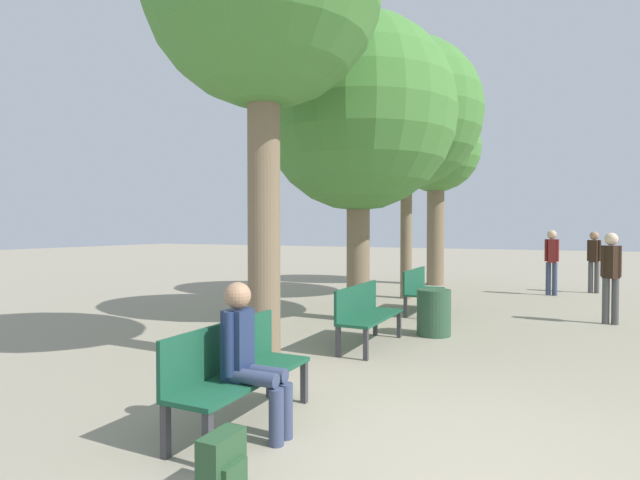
# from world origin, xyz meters

# --- Properties ---
(ground_plane) EXTENTS (80.00, 80.00, 0.00)m
(ground_plane) POSITION_xyz_m (0.00, 0.00, 0.00)
(ground_plane) COLOR gray
(bench_row_0) EXTENTS (0.49, 1.61, 0.90)m
(bench_row_0) POSITION_xyz_m (-1.95, 0.00, 0.52)
(bench_row_0) COLOR #195138
(bench_row_0) RESTS_ON ground_plane
(bench_row_1) EXTENTS (0.49, 1.61, 0.90)m
(bench_row_1) POSITION_xyz_m (-1.95, 3.29, 0.52)
(bench_row_1) COLOR #195138
(bench_row_1) RESTS_ON ground_plane
(bench_row_2) EXTENTS (0.49, 1.61, 0.90)m
(bench_row_2) POSITION_xyz_m (-1.95, 6.58, 0.52)
(bench_row_2) COLOR #195138
(bench_row_2) RESTS_ON ground_plane
(tree_row_1) EXTENTS (3.66, 3.66, 5.74)m
(tree_row_1) POSITION_xyz_m (-2.80, 5.19, 3.88)
(tree_row_1) COLOR #7A664C
(tree_row_1) RESTS_ON ground_plane
(tree_row_2) EXTENTS (3.71, 3.71, 6.46)m
(tree_row_2) POSITION_xyz_m (-2.80, 8.49, 4.58)
(tree_row_2) COLOR #7A664C
(tree_row_2) RESTS_ON ground_plane
(tree_row_3) EXTENTS (2.72, 2.72, 5.58)m
(tree_row_3) POSITION_xyz_m (-2.80, 11.77, 4.11)
(tree_row_3) COLOR #7A664C
(tree_row_3) RESTS_ON ground_plane
(person_seated) EXTENTS (0.60, 0.34, 1.29)m
(person_seated) POSITION_xyz_m (-1.71, -0.13, 0.69)
(person_seated) COLOR #384260
(person_seated) RESTS_ON ground_plane
(backpack) EXTENTS (0.21, 0.34, 0.41)m
(backpack) POSITION_xyz_m (-1.34, -1.00, 0.20)
(backpack) COLOR #284C2D
(backpack) RESTS_ON ground_plane
(pedestrian_near) EXTENTS (0.34, 0.28, 1.66)m
(pedestrian_near) POSITION_xyz_m (1.50, 11.64, 0.95)
(pedestrian_near) COLOR #4C4C4C
(pedestrian_near) RESTS_ON ground_plane
(pedestrian_mid) EXTENTS (0.34, 0.25, 1.70)m
(pedestrian_mid) POSITION_xyz_m (0.48, 10.64, 0.97)
(pedestrian_mid) COLOR #384260
(pedestrian_mid) RESTS_ON ground_plane
(pedestrian_far) EXTENTS (0.34, 0.30, 1.67)m
(pedestrian_far) POSITION_xyz_m (1.49, 6.79, 0.95)
(pedestrian_far) COLOR #4C4C4C
(pedestrian_far) RESTS_ON ground_plane
(trash_bin) EXTENTS (0.55, 0.55, 0.75)m
(trash_bin) POSITION_xyz_m (-1.19, 4.46, 0.37)
(trash_bin) COLOR #2D5138
(trash_bin) RESTS_ON ground_plane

